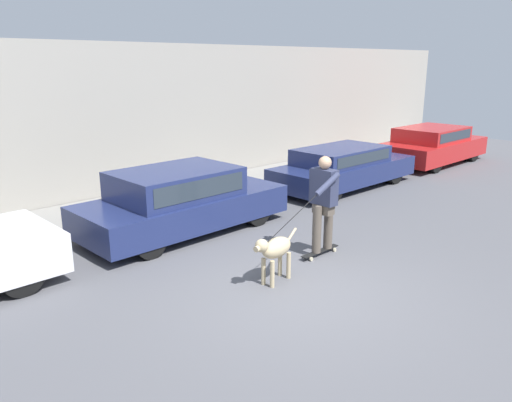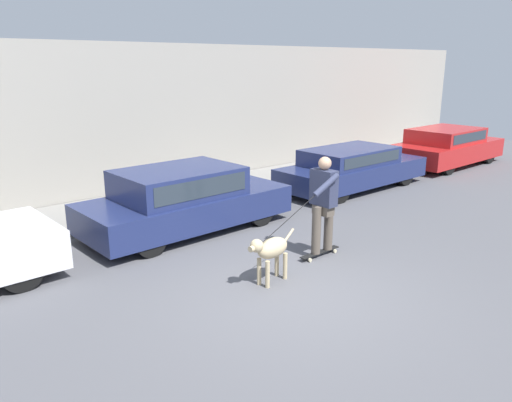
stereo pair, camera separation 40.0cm
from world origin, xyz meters
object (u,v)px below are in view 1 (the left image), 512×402
parked_car_2 (343,167)px  parked_car_1 (181,201)px  skateboarder (323,200)px  parked_car_3 (433,145)px  dog (275,250)px

parked_car_2 → parked_car_1: bearing=180.0°
skateboarder → parked_car_3: bearing=-163.3°
parked_car_3 → parked_car_2: bearing=179.5°
parked_car_3 → dog: parked_car_3 is taller
parked_car_1 → parked_car_2: size_ratio=0.95×
dog → skateboarder: 1.54m
parked_car_1 → parked_car_2: (5.39, 0.00, -0.07)m
parked_car_1 → skateboarder: bearing=-70.0°
parked_car_3 → dog: bearing=-164.7°
parked_car_1 → dog: size_ratio=4.07×
parked_car_2 → parked_car_3: parked_car_3 is taller
parked_car_2 → dog: size_ratio=4.28×
parked_car_3 → dog: size_ratio=4.16×
parked_car_2 → skateboarder: bearing=-147.1°
parked_car_3 → dog: 11.14m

